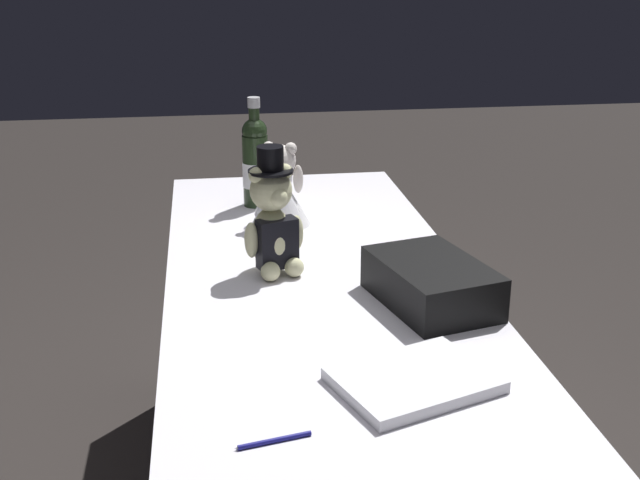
% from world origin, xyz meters
% --- Properties ---
extents(reception_table, '(1.85, 0.72, 0.79)m').
position_xyz_m(reception_table, '(0.00, 0.00, 0.40)').
color(reception_table, white).
rests_on(reception_table, ground_plane).
extents(teddy_bear_groom, '(0.14, 0.14, 0.31)m').
position_xyz_m(teddy_bear_groom, '(0.07, 0.10, 0.92)').
color(teddy_bear_groom, beige).
rests_on(teddy_bear_groom, reception_table).
extents(teddy_bear_bride, '(0.22, 0.18, 0.24)m').
position_xyz_m(teddy_bear_bride, '(0.41, 0.06, 0.89)').
color(teddy_bear_bride, white).
rests_on(teddy_bear_bride, reception_table).
extents(champagne_bottle, '(0.08, 0.08, 0.33)m').
position_xyz_m(champagne_bottle, '(0.61, 0.11, 0.93)').
color(champagne_bottle, '#21311A').
rests_on(champagne_bottle, reception_table).
extents(signing_pen, '(0.03, 0.13, 0.01)m').
position_xyz_m(signing_pen, '(-0.65, 0.17, 0.79)').
color(signing_pen, navy).
rests_on(signing_pen, reception_table).
extents(gift_case_black, '(0.34, 0.27, 0.10)m').
position_xyz_m(gift_case_black, '(-0.17, -0.22, 0.84)').
color(gift_case_black, black).
rests_on(gift_case_black, reception_table).
extents(guestbook, '(0.28, 0.32, 0.02)m').
position_xyz_m(guestbook, '(-0.51, -0.10, 0.80)').
color(guestbook, white).
rests_on(guestbook, reception_table).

